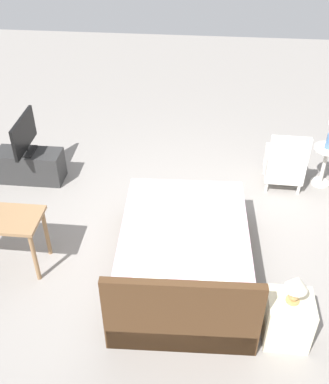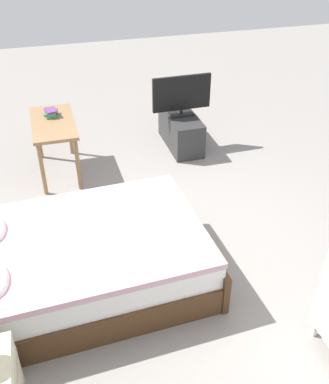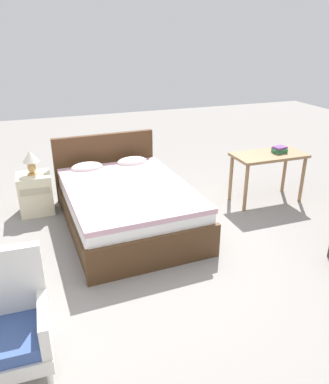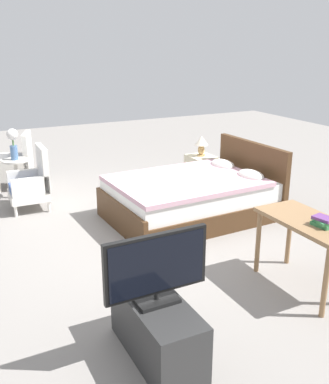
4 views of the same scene
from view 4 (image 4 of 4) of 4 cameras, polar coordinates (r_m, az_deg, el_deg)
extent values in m
plane|color=gray|center=(5.84, -3.62, -5.01)|extent=(16.00, 16.00, 0.00)
cube|color=#472D19|center=(6.24, 3.32, -2.04)|extent=(1.54, 2.25, 0.28)
cube|color=white|center=(6.16, 3.36, 0.23)|extent=(1.48, 2.16, 0.24)
cube|color=#CC9EAD|center=(6.07, 2.69, 1.44)|extent=(1.52, 1.99, 0.06)
cube|color=#472D19|center=(6.73, 10.99, 2.24)|extent=(1.48, 0.14, 0.96)
cube|color=#472D19|center=(5.76, -5.68, -3.29)|extent=(1.48, 0.12, 0.40)
ellipsoid|color=white|center=(6.78, 7.40, 3.50)|extent=(0.45, 0.30, 0.14)
ellipsoid|color=white|center=(6.28, 10.92, 2.11)|extent=(0.45, 0.30, 0.14)
cylinder|color=white|center=(8.22, -19.61, 1.54)|extent=(0.04, 0.04, 0.16)
cylinder|color=white|center=(7.79, -20.21, 0.56)|extent=(0.04, 0.04, 0.16)
cylinder|color=white|center=(8.14, -16.44, 1.71)|extent=(0.04, 0.04, 0.16)
cylinder|color=white|center=(7.70, -16.87, 0.73)|extent=(0.04, 0.04, 0.16)
cube|color=white|center=(7.92, -18.39, 2.12)|extent=(0.68, 0.68, 0.12)
cube|color=#3D5693|center=(7.89, -18.47, 2.88)|extent=(0.63, 0.63, 0.10)
cube|color=white|center=(7.79, -17.00, 4.88)|extent=(0.54, 0.25, 0.64)
cube|color=white|center=(8.09, -18.25, 3.87)|extent=(0.23, 0.51, 0.26)
cube|color=white|center=(7.65, -18.81, 2.99)|extent=(0.23, 0.51, 0.26)
cylinder|color=white|center=(7.04, -18.85, -1.13)|extent=(0.04, 0.04, 0.16)
cylinder|color=white|center=(6.61, -18.36, -2.35)|extent=(0.04, 0.04, 0.16)
cylinder|color=white|center=(7.10, -15.18, -0.62)|extent=(0.04, 0.04, 0.16)
cylinder|color=white|center=(6.67, -14.45, -1.80)|extent=(0.04, 0.04, 0.16)
cube|color=white|center=(6.81, -16.82, -0.35)|extent=(0.56, 0.56, 0.12)
cube|color=#3D5693|center=(6.77, -16.91, 0.53)|extent=(0.51, 0.51, 0.10)
cube|color=white|center=(6.73, -15.19, 2.98)|extent=(0.54, 0.10, 0.64)
cube|color=white|center=(6.97, -17.27, 1.70)|extent=(0.08, 0.51, 0.26)
cube|color=white|center=(6.53, -16.65, 0.62)|extent=(0.08, 0.51, 0.26)
cylinder|color=beige|center=(7.41, -17.99, -0.62)|extent=(0.28, 0.28, 0.03)
cylinder|color=beige|center=(7.33, -18.22, 1.57)|extent=(0.06, 0.06, 0.57)
cylinder|color=beige|center=(7.25, -18.45, 3.82)|extent=(0.40, 0.40, 0.02)
cylinder|color=#4C709E|center=(7.22, -18.55, 4.76)|extent=(0.11, 0.11, 0.22)
cylinder|color=#477538|center=(7.19, -18.68, 6.00)|extent=(0.02, 0.02, 0.10)
sphere|color=silver|center=(7.16, -18.78, 6.95)|extent=(0.17, 0.17, 0.17)
cube|color=beige|center=(7.47, 4.61, 2.54)|extent=(0.44, 0.40, 0.56)
cube|color=#B3AB8E|center=(7.34, 3.26, 3.18)|extent=(0.37, 0.01, 0.09)
cylinder|color=tan|center=(7.40, 4.67, 4.69)|extent=(0.13, 0.13, 0.02)
ellipsoid|color=tan|center=(7.38, 4.69, 5.36)|extent=(0.11, 0.11, 0.16)
cone|color=silver|center=(7.34, 4.72, 6.54)|extent=(0.22, 0.22, 0.15)
cube|color=#2D2D2D|center=(3.60, -0.98, -16.98)|extent=(0.96, 0.40, 0.48)
cube|color=black|center=(3.46, -1.00, -13.56)|extent=(0.21, 0.32, 0.03)
cylinder|color=black|center=(3.44, -1.00, -13.00)|extent=(0.04, 0.04, 0.05)
cube|color=black|center=(3.31, -1.03, -9.12)|extent=(0.06, 0.82, 0.48)
cube|color=black|center=(3.29, -0.83, -9.30)|extent=(0.02, 0.76, 0.43)
cylinder|color=#8E6B47|center=(4.83, 11.80, -6.21)|extent=(0.05, 0.05, 0.68)
cylinder|color=#8E6B47|center=(4.22, 19.77, -10.78)|extent=(0.05, 0.05, 0.68)
cylinder|color=#8E6B47|center=(5.09, 15.54, -5.22)|extent=(0.05, 0.05, 0.68)
cube|color=#8E6B47|center=(4.50, 17.89, -3.62)|extent=(1.04, 0.52, 0.04)
cube|color=#337A47|center=(4.38, 19.47, -3.88)|extent=(0.20, 0.16, 0.03)
cube|color=#337A47|center=(4.37, 19.52, -3.50)|extent=(0.23, 0.18, 0.03)
cube|color=#66387A|center=(4.36, 19.55, -3.17)|extent=(0.20, 0.16, 0.03)
camera|label=1|loc=(8.60, 28.23, 27.28)|focal=42.00mm
camera|label=2|loc=(8.75, -6.38, 23.30)|focal=42.00mm
camera|label=3|loc=(6.18, -40.11, 14.39)|focal=35.00mm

